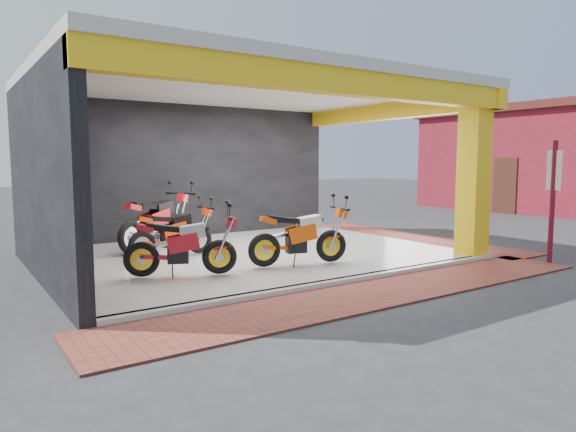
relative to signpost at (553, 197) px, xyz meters
name	(u,v)px	position (x,y,z in m)	size (l,w,h in m)	color
ground	(307,273)	(-4.58, 1.99, -1.34)	(80.00, 80.00, 0.00)	#2D2D30
showroom_floor	(252,254)	(-4.58, 3.99, -1.29)	(8.00, 6.00, 0.10)	silver
showroom_ceiling	(251,86)	(-4.58, 3.99, 2.26)	(8.40, 6.40, 0.20)	beige
back_wall	(192,173)	(-4.58, 7.09, 0.41)	(8.20, 0.20, 3.50)	black
left_wall	(39,179)	(-8.68, 3.99, 0.41)	(0.20, 6.20, 3.50)	black
corner_column	(474,175)	(-0.83, 1.24, 0.41)	(0.50, 0.50, 3.50)	yellow
header_beam_front	(345,83)	(-4.58, 0.99, 1.96)	(8.40, 0.30, 0.40)	yellow
header_beam_right	(389,111)	(-0.58, 3.99, 1.96)	(0.30, 6.40, 0.40)	yellow
floor_kerb	(343,281)	(-4.58, 0.97, -1.29)	(8.00, 0.20, 0.10)	silver
paver_front	(376,293)	(-4.58, 0.19, -1.33)	(9.00, 1.40, 0.03)	#983F31
paver_right	(407,238)	(0.22, 3.99, -1.33)	(1.40, 7.00, 0.03)	#983F31
signpost	(553,197)	(0.00, 0.00, 0.00)	(0.10, 0.34, 2.46)	maroon
moto_hero	(331,230)	(-3.94, 2.10, -0.61)	(2.07, 0.77, 1.27)	#E85309
moto_row_a	(219,240)	(-6.19, 2.34, -0.64)	(1.99, 0.74, 1.21)	red
moto_row_b	(199,227)	(-5.63, 4.40, -0.66)	(1.92, 0.71, 1.17)	#EF3F0A
moto_row_d	(176,214)	(-5.52, 5.88, -0.53)	(2.34, 0.87, 1.43)	red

